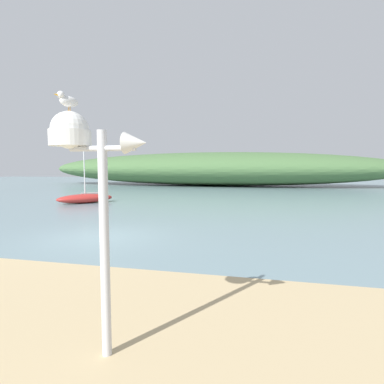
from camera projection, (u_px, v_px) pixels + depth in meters
The scene contains 5 objects.
ground_plane at pixel (99, 237), 11.34m from camera, with size 120.00×120.00×0.00m, color gray.
distant_hill at pixel (217, 169), 42.70m from camera, with size 49.83×11.37×4.64m, color #476B3D.
mast_structure at pixel (83, 155), 3.80m from camera, with size 1.27×0.51×3.12m.
seagull_on_radar at pixel (68, 100), 3.77m from camera, with size 0.21×0.31×0.23m.
sailboat_near_shore at pixel (85, 198), 22.08m from camera, with size 3.65×3.68×4.18m.
Camera 1 is at (5.86, -10.11, 2.63)m, focal length 28.51 mm.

